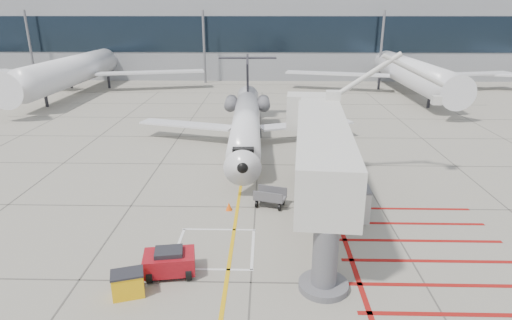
{
  "coord_description": "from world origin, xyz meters",
  "views": [
    {
      "loc": [
        0.64,
        -20.72,
        11.84
      ],
      "look_at": [
        0.0,
        6.0,
        2.5
      ],
      "focal_mm": 30.0,
      "sensor_mm": 36.0,
      "label": 1
    }
  ],
  "objects_px": {
    "spill_bin": "(128,284)",
    "regional_jet": "(245,113)",
    "pushback_tug": "(169,261)",
    "jet_bridge": "(322,159)"
  },
  "relations": [
    {
      "from": "regional_jet",
      "to": "jet_bridge",
      "type": "xyz_separation_m",
      "value": [
        4.95,
        -12.81,
        0.34
      ]
    },
    {
      "from": "regional_jet",
      "to": "jet_bridge",
      "type": "height_order",
      "value": "jet_bridge"
    },
    {
      "from": "pushback_tug",
      "to": "spill_bin",
      "type": "relative_size",
      "value": 1.77
    },
    {
      "from": "spill_bin",
      "to": "jet_bridge",
      "type": "bearing_deg",
      "value": 21.01
    },
    {
      "from": "jet_bridge",
      "to": "pushback_tug",
      "type": "bearing_deg",
      "value": -138.92
    },
    {
      "from": "spill_bin",
      "to": "regional_jet",
      "type": "bearing_deg",
      "value": 60.61
    },
    {
      "from": "jet_bridge",
      "to": "pushback_tug",
      "type": "xyz_separation_m",
      "value": [
        -7.69,
        -5.67,
        -3.19
      ]
    },
    {
      "from": "pushback_tug",
      "to": "spill_bin",
      "type": "height_order",
      "value": "pushback_tug"
    },
    {
      "from": "jet_bridge",
      "to": "pushback_tug",
      "type": "height_order",
      "value": "jet_bridge"
    },
    {
      "from": "pushback_tug",
      "to": "spill_bin",
      "type": "distance_m",
      "value": 2.21
    }
  ]
}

